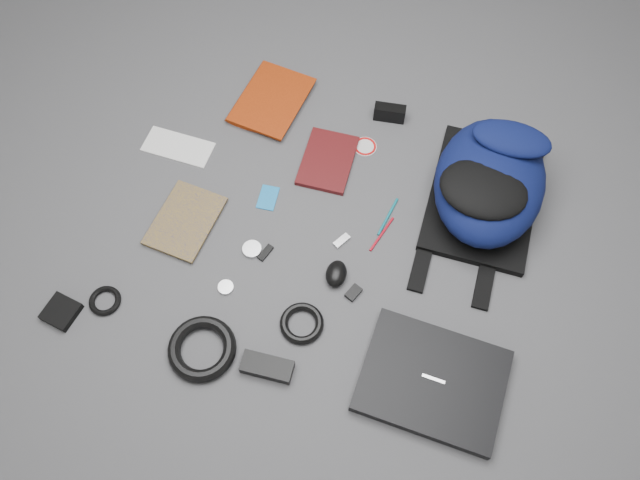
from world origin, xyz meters
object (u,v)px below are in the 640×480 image
at_px(compact_camera, 390,113).
at_px(mouse, 336,274).
at_px(laptop, 432,381).
at_px(comic_book, 160,212).
at_px(dvd_case, 328,161).
at_px(textbook_red, 244,91).
at_px(power_brick, 267,367).
at_px(pouch, 61,312).
at_px(backpack, 490,181).

relative_size(compact_camera, mouse, 1.21).
xyz_separation_m(laptop, comic_book, (-0.88, 0.15, -0.01)).
height_order(dvd_case, compact_camera, compact_camera).
bearing_deg(compact_camera, textbook_red, 177.92).
bearing_deg(power_brick, dvd_case, 90.21).
distance_m(comic_book, pouch, 0.38).
bearing_deg(power_brick, pouch, 178.93).
xyz_separation_m(laptop, pouch, (-0.97, -0.23, -0.01)).
height_order(textbook_red, mouse, mouse).
height_order(dvd_case, pouch, pouch).
bearing_deg(textbook_red, mouse, -41.75).
xyz_separation_m(compact_camera, pouch, (-0.56, -0.97, -0.02)).
height_order(laptop, pouch, laptop).
relative_size(comic_book, dvd_case, 1.08).
bearing_deg(backpack, dvd_case, -179.46).
bearing_deg(dvd_case, laptop, -53.80).
height_order(laptop, dvd_case, laptop).
bearing_deg(compact_camera, power_brick, -103.55).
height_order(comic_book, pouch, pouch).
bearing_deg(textbook_red, dvd_case, -20.71).
relative_size(textbook_red, comic_book, 1.17).
bearing_deg(mouse, compact_camera, 85.25).
xyz_separation_m(dvd_case, compact_camera, (0.11, 0.23, 0.02)).
bearing_deg(power_brick, comic_book, 139.71).
bearing_deg(comic_book, laptop, -11.07).
bearing_deg(mouse, comic_book, 171.11).
bearing_deg(compact_camera, comic_book, -143.07).
bearing_deg(backpack, comic_book, -160.50).
distance_m(backpack, mouse, 0.50).
bearing_deg(pouch, backpack, 41.01).
distance_m(textbook_red, mouse, 0.71).
distance_m(mouse, pouch, 0.74).
distance_m(textbook_red, compact_camera, 0.47).
bearing_deg(power_brick, laptop, 9.26).
relative_size(mouse, pouch, 0.96).
distance_m(laptop, dvd_case, 0.72).
relative_size(backpack, comic_book, 2.10).
bearing_deg(textbook_red, pouch, -96.56).
bearing_deg(backpack, pouch, -146.43).
height_order(comic_book, dvd_case, comic_book).
xyz_separation_m(laptop, dvd_case, (-0.51, 0.51, -0.01)).
relative_size(dvd_case, mouse, 2.61).
distance_m(laptop, mouse, 0.38).
xyz_separation_m(textbook_red, mouse, (0.53, -0.47, 0.01)).
height_order(compact_camera, mouse, compact_camera).
distance_m(backpack, laptop, 0.58).
relative_size(comic_book, pouch, 2.71).
distance_m(backpack, textbook_red, 0.83).
relative_size(textbook_red, compact_camera, 2.72).
distance_m(textbook_red, dvd_case, 0.38).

